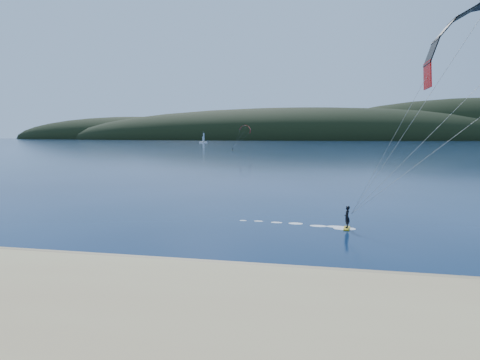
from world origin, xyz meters
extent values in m
plane|color=#071B36|center=(0.00, 0.00, 0.00)|extent=(1800.00, 1800.00, 0.00)
cube|color=#826C4C|center=(0.00, 4.50, 0.05)|extent=(220.00, 2.50, 0.10)
ellipsoid|color=black|center=(-50.00, 720.00, 0.00)|extent=(840.00, 280.00, 110.00)
ellipsoid|color=black|center=(260.00, 760.00, 0.00)|extent=(600.00, 240.00, 140.00)
ellipsoid|color=black|center=(-380.00, 780.00, 0.00)|extent=(520.00, 220.00, 90.00)
cube|color=gold|center=(12.00, 17.52, 0.06)|extent=(0.66, 1.65, 0.09)
imported|color=black|center=(12.00, 17.52, 1.08)|extent=(0.54, 0.76, 1.98)
cylinder|color=gray|center=(17.08, 15.25, 7.21)|extent=(0.02, 0.02, 15.43)
cube|color=gold|center=(-40.61, 203.96, 0.04)|extent=(1.22, 1.07, 0.07)
imported|color=black|center=(-40.61, 203.96, 0.83)|extent=(0.94, 0.91, 1.53)
cylinder|color=gray|center=(-36.63, 201.92, 5.83)|extent=(0.02, 0.02, 12.52)
cube|color=white|center=(-118.18, 406.75, 0.51)|extent=(8.50, 4.31, 1.42)
cylinder|color=white|center=(-118.18, 406.75, 6.10)|extent=(0.20, 0.20, 11.18)
cube|color=white|center=(-118.13, 408.18, 6.10)|extent=(0.62, 2.59, 8.13)
cube|color=white|center=(-118.13, 405.13, 4.06)|extent=(0.49, 2.00, 5.08)
camera|label=1|loc=(10.16, -20.40, 8.34)|focal=31.46mm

